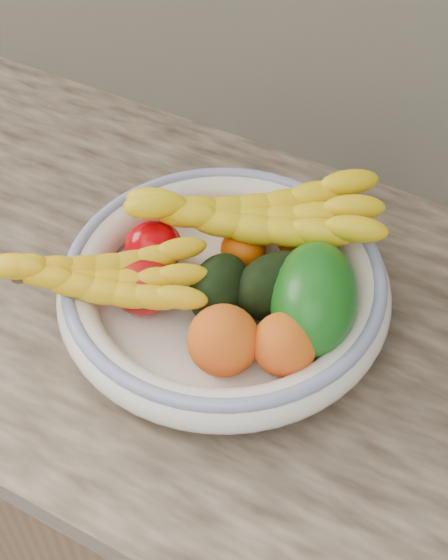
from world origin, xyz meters
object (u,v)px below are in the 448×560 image
banana_bunch_back (254,221)px  green_mango (314,298)px  fruit_bowl (224,287)px  banana_bunch_front (102,281)px

banana_bunch_back → green_mango: bearing=-59.4°
fruit_bowl → banana_bunch_back: bearing=91.6°
green_mango → fruit_bowl: bearing=164.1°
green_mango → banana_bunch_front: green_mango is taller
green_mango → banana_bunch_back: size_ratio=0.46×
banana_bunch_front → green_mango: bearing=-6.9°
banana_bunch_back → fruit_bowl: bearing=-116.4°
fruit_bowl → banana_bunch_back: (-0.00, 0.08, 0.04)m
banana_bunch_back → banana_bunch_front: 0.20m
fruit_bowl → banana_bunch_front: size_ratio=1.54×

